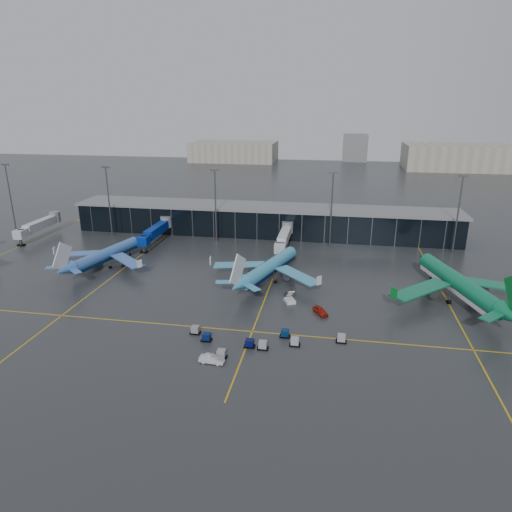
% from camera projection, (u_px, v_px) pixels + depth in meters
% --- Properties ---
extents(ground, '(600.00, 600.00, 0.00)m').
position_uv_depth(ground, '(224.00, 300.00, 114.02)').
color(ground, '#282B2D').
rests_on(ground, ground).
extents(terminal_pier, '(142.00, 17.00, 10.70)m').
position_uv_depth(terminal_pier, '(263.00, 220.00, 170.16)').
color(terminal_pier, black).
rests_on(terminal_pier, ground).
extents(jet_bridges, '(94.00, 27.50, 7.20)m').
position_uv_depth(jet_bridges, '(155.00, 231.00, 158.46)').
color(jet_bridges, '#595B60').
rests_on(jet_bridges, ground).
extents(flood_masts, '(203.00, 0.50, 25.50)m').
position_uv_depth(flood_masts, '(272.00, 205.00, 155.46)').
color(flood_masts, '#595B60').
rests_on(flood_masts, ground).
extents(distant_hangars, '(260.00, 71.00, 22.00)m').
position_uv_depth(distant_hangars, '(369.00, 154.00, 355.05)').
color(distant_hangars, '#B2AD99').
rests_on(distant_hangars, ground).
extents(taxi_lines, '(220.00, 120.00, 0.02)m').
position_uv_depth(taxi_lines, '(270.00, 287.00, 122.27)').
color(taxi_lines, gold).
rests_on(taxi_lines, ground).
extents(airliner_arkefly, '(39.97, 43.41, 11.43)m').
position_uv_depth(airliner_arkefly, '(106.00, 248.00, 136.51)').
color(airliner_arkefly, '#3B6DC3').
rests_on(airliner_arkefly, ground).
extents(airliner_klm_near, '(44.48, 47.52, 11.94)m').
position_uv_depth(airliner_klm_near, '(270.00, 259.00, 125.53)').
color(airliner_klm_near, '#3C9AC5').
rests_on(airliner_klm_near, ground).
extents(airliner_aer_lingus, '(51.69, 55.45, 14.09)m').
position_uv_depth(airliner_aer_lingus, '(460.00, 273.00, 112.12)').
color(airliner_aer_lingus, '#0D6F48').
rests_on(airliner_aer_lingus, ground).
extents(baggage_carts, '(32.92, 11.85, 1.70)m').
position_uv_depth(baggage_carts, '(257.00, 341.00, 93.12)').
color(baggage_carts, black).
rests_on(baggage_carts, ground).
extents(mobile_airstair, '(3.33, 3.82, 3.45)m').
position_uv_depth(mobile_airstair, '(290.00, 299.00, 112.62)').
color(mobile_airstair, white).
rests_on(mobile_airstair, ground).
extents(service_van_red, '(4.25, 5.11, 1.65)m').
position_uv_depth(service_van_red, '(320.00, 311.00, 106.25)').
color(service_van_red, '#9D1A0C').
rests_on(service_van_red, ground).
extents(service_van_white, '(4.95, 1.99, 1.60)m').
position_uv_depth(service_van_white, '(212.00, 359.00, 86.35)').
color(service_van_white, silver).
rests_on(service_van_white, ground).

